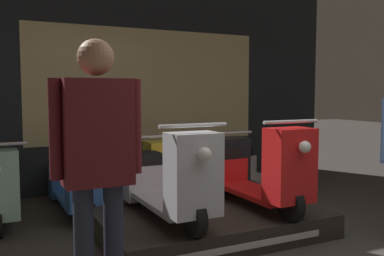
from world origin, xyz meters
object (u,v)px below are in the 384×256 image
(scooter_backrow_1, at_px, (77,182))
(scooter_backrow_2, at_px, (148,176))
(scooter_display_left, at_px, (168,181))
(scooter_display_right, at_px, (256,172))
(person_left_browsing, at_px, (97,153))
(scooter_backrow_3, at_px, (210,170))
(scooter_backrow_4, at_px, (263,165))

(scooter_backrow_1, xyz_separation_m, scooter_backrow_2, (0.90, 0.00, 0.00))
(scooter_backrow_2, bearing_deg, scooter_backrow_1, 180.00)
(scooter_backrow_1, bearing_deg, scooter_display_left, -68.83)
(scooter_display_right, height_order, scooter_backrow_2, scooter_display_right)
(scooter_backrow_2, height_order, person_left_browsing, person_left_browsing)
(scooter_display_right, height_order, scooter_backrow_1, scooter_display_right)
(scooter_display_left, distance_m, scooter_backrow_3, 1.93)
(person_left_browsing, bearing_deg, scooter_display_right, 27.24)
(scooter_display_right, bearing_deg, scooter_backrow_2, 114.69)
(scooter_backrow_4, xyz_separation_m, person_left_browsing, (-3.06, -2.44, 0.69))
(scooter_backrow_2, distance_m, scooter_backrow_3, 0.90)
(scooter_backrow_2, xyz_separation_m, scooter_backrow_4, (1.81, 0.00, 0.00))
(scooter_display_left, xyz_separation_m, scooter_backrow_4, (2.15, 1.45, -0.24))
(person_left_browsing, bearing_deg, scooter_display_left, 47.42)
(scooter_display_left, xyz_separation_m, scooter_display_right, (1.01, 0.00, 0.00))
(scooter_backrow_1, height_order, scooter_backrow_3, same)
(scooter_display_left, bearing_deg, scooter_backrow_4, 34.06)
(scooter_display_left, height_order, scooter_display_right, same)
(scooter_backrow_3, bearing_deg, scooter_backrow_4, 0.00)
(scooter_backrow_1, bearing_deg, scooter_backrow_3, 0.00)
(scooter_display_left, height_order, person_left_browsing, person_left_browsing)
(scooter_backrow_2, relative_size, scooter_backrow_3, 1.00)
(scooter_display_left, height_order, scooter_backrow_1, scooter_display_left)
(scooter_display_right, distance_m, scooter_backrow_3, 1.49)
(scooter_display_right, bearing_deg, person_left_browsing, -152.76)
(scooter_display_right, relative_size, scooter_backrow_4, 1.00)
(scooter_display_left, bearing_deg, scooter_backrow_3, 49.41)
(scooter_backrow_1, distance_m, scooter_backrow_3, 1.81)
(scooter_backrow_2, bearing_deg, scooter_display_left, -103.21)
(scooter_display_left, relative_size, person_left_browsing, 0.93)
(scooter_backrow_2, xyz_separation_m, scooter_backrow_3, (0.90, 0.00, 0.00))
(scooter_backrow_3, relative_size, scooter_backrow_4, 1.00)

